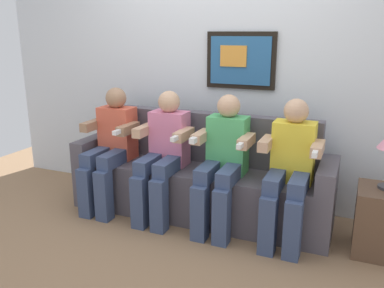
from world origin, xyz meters
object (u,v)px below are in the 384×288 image
Objects in this scene: person_rightmost at (290,167)px; person_right_center at (223,158)px; person_leftmost at (111,145)px; side_table_right at (384,222)px; couch at (200,181)px; person_left_center at (164,151)px.

person_right_center is at bearing -179.95° from person_rightmost.
person_leftmost is at bearing 179.98° from person_right_center.
person_rightmost is at bearing -174.96° from side_table_right.
person_leftmost reaches higher than couch.
person_left_center is 1.81m from side_table_right.
person_left_center is at bearing 180.00° from person_rightmost.
person_right_center and person_rightmost have the same top height.
side_table_right is (0.69, 0.06, -0.36)m from person_rightmost.
couch is 1.51m from side_table_right.
person_right_center reaches higher than couch.
person_leftmost and person_left_center have the same top height.
couch is at bearing 11.76° from person_leftmost.
person_left_center is at bearing -147.98° from couch.
person_leftmost is (-0.81, -0.17, 0.29)m from couch.
person_rightmost is (1.62, 0.00, 0.00)m from person_leftmost.
person_rightmost is (0.54, 0.00, -0.00)m from person_right_center.
person_left_center is (-0.27, -0.17, 0.29)m from couch.
person_left_center is (0.54, 0.00, 0.00)m from person_leftmost.
couch is 2.07× the size of person_right_center.
person_leftmost is 2.34m from side_table_right.
person_leftmost is at bearing 180.00° from person_left_center.
couch is at bearing 32.02° from person_left_center.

